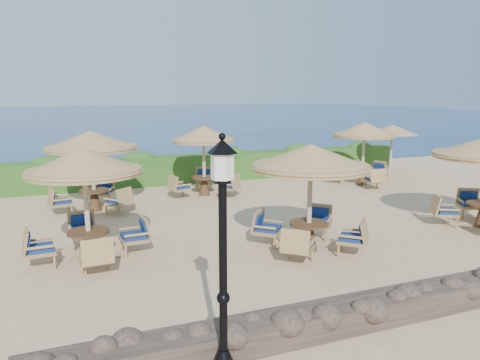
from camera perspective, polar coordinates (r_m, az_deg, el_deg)
ground at (r=14.52m, az=6.82°, el=-4.91°), size 120.00×120.00×0.00m
sea at (r=82.63m, az=-17.19°, el=7.52°), size 160.00×160.00×0.00m
hedge at (r=20.86m, az=-2.61°, el=1.61°), size 18.00×0.90×1.20m
stone_wall at (r=9.78m, az=24.85°, el=-12.37°), size 15.00×0.65×0.44m
lamp_post at (r=6.25m, az=-2.08°, el=-11.24°), size 0.44×0.44×3.31m
extra_parasol at (r=22.79m, az=18.08°, el=5.84°), size 2.30×2.30×2.41m
cafe_set_0 at (r=11.24m, az=-18.33°, el=-0.71°), size 2.84×2.84×2.65m
cafe_set_1 at (r=11.47m, az=8.56°, el=0.35°), size 2.91×2.91×2.65m
cafe_set_3 at (r=15.98m, az=-17.62°, el=3.22°), size 2.97×2.97×2.65m
cafe_set_4 at (r=17.68m, az=-4.43°, el=3.85°), size 2.66×2.70×2.65m
cafe_set_5 at (r=20.29m, az=14.87°, el=4.58°), size 2.74×2.72×2.65m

